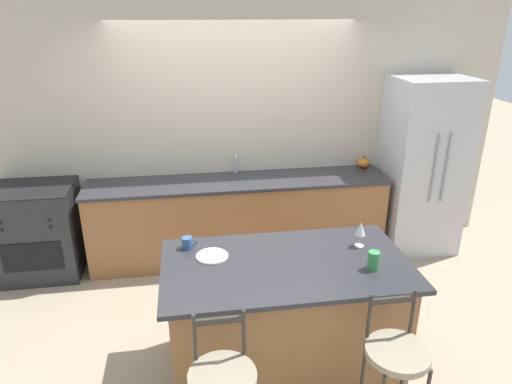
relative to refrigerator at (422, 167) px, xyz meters
name	(u,v)px	position (x,y,z in m)	size (l,w,h in m)	color
ground_plane	(243,271)	(-2.05, -0.30, -0.97)	(18.00, 18.00, 0.00)	tan
wall_back	(234,132)	(-2.05, 0.36, 0.38)	(6.00, 0.07, 2.70)	beige
back_counter	(239,218)	(-2.05, 0.06, -0.51)	(3.20, 0.64, 0.91)	#936038
sink_faucet	(236,162)	(-2.05, 0.25, 0.08)	(0.02, 0.13, 0.22)	#ADAFB5
kitchen_island	(285,315)	(-1.91, -1.70, -0.51)	(1.77, 0.97, 0.92)	#936038
refrigerator	(422,167)	(0.00, 0.00, 0.00)	(0.80, 0.71, 1.94)	#BCBCC1
oven_range	(39,231)	(-4.12, 0.02, -0.49)	(0.78, 0.67, 0.96)	#28282B
bar_stool_far	(395,366)	(-1.38, -2.43, -0.40)	(0.39, 0.39, 1.02)	#332D28
dinner_plate	(212,256)	(-2.43, -1.53, -0.05)	(0.24, 0.24, 0.02)	white
wine_glass	(361,229)	(-1.31, -1.54, 0.09)	(0.08, 0.08, 0.20)	white
coffee_mug	(188,243)	(-2.60, -1.37, -0.01)	(0.11, 0.08, 0.09)	#335689
tumbler_cup	(373,260)	(-1.33, -1.87, 0.01)	(0.08, 0.08, 0.13)	#3D934C
pumpkin_decoration	(364,163)	(-0.59, 0.24, -0.01)	(0.14, 0.14, 0.13)	orange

